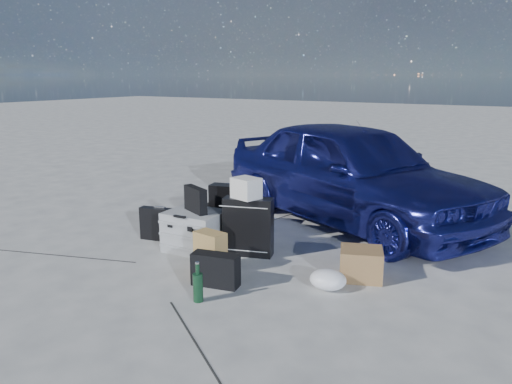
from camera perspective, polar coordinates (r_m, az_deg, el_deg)
ground at (r=4.99m, az=-6.25°, el=-8.64°), size 60.00×60.00×0.00m
car at (r=6.45m, az=10.82°, el=2.29°), size 4.13×2.98×1.31m
pelican_case at (r=5.43m, az=-6.94°, el=-4.40°), size 0.62×0.52×0.43m
laptop_bag at (r=5.32m, az=-6.93°, el=-0.86°), size 0.37×0.23×0.27m
briefcase at (r=5.81m, az=-10.86°, el=-3.64°), size 0.50×0.21×0.38m
suitcase_left at (r=5.66m, az=-2.73°, el=-2.43°), size 0.53×0.29×0.65m
suitcase_right at (r=5.22m, az=-0.89°, el=-3.99°), size 0.54×0.33×0.61m
white_carton at (r=5.11m, az=-1.12°, el=0.45°), size 0.31×0.28×0.21m
duffel_bag at (r=6.13m, az=-2.64°, el=-2.81°), size 0.69×0.49×0.32m
flat_box_white at (r=6.08m, az=-2.85°, el=-1.06°), size 0.43×0.34×0.07m
flat_box_black at (r=6.07m, az=-2.70°, el=-0.43°), size 0.34×0.27×0.07m
kraft_bag at (r=4.85m, az=-5.23°, el=-6.81°), size 0.32×0.22×0.39m
cardboard_box at (r=4.77m, az=11.91°, el=-8.03°), size 0.48×0.45×0.29m
plastic_bag at (r=4.52m, az=8.22°, el=-9.88°), size 0.37×0.33×0.18m
messenger_bag at (r=4.54m, az=-4.65°, el=-8.85°), size 0.45×0.24×0.30m
green_bottle at (r=4.24m, az=-6.66°, el=-10.24°), size 0.09×0.09×0.34m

